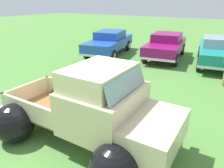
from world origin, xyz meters
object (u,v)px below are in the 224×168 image
at_px(vintage_pickup_truck, 95,114).
at_px(show_car_0, 109,42).
at_px(show_car_1, 166,45).
at_px(show_car_2, 218,50).

xyz_separation_m(vintage_pickup_truck, show_car_0, (-4.52, 7.65, 0.03)).
xyz_separation_m(show_car_0, show_car_1, (3.29, 0.92, -0.00)).
relative_size(show_car_1, show_car_2, 0.95).
bearing_deg(show_car_1, show_car_0, -82.30).
distance_m(show_car_0, show_car_2, 6.13).
bearing_deg(vintage_pickup_truck, show_car_0, 119.93).
height_order(vintage_pickup_truck, show_car_1, vintage_pickup_truck).
height_order(show_car_1, show_car_2, same).
height_order(vintage_pickup_truck, show_car_0, vintage_pickup_truck).
bearing_deg(show_car_2, show_car_1, -98.09).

